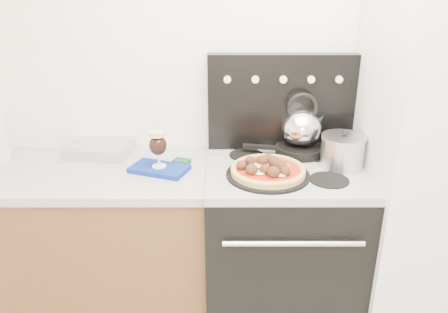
{
  "coord_description": "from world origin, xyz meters",
  "views": [
    {
      "loc": [
        -0.22,
        -0.76,
        1.77
      ],
      "look_at": [
        -0.22,
        1.05,
        1.03
      ],
      "focal_mm": 35.0,
      "sensor_mm": 36.0,
      "label": 1
    }
  ],
  "objects_px": {
    "base_cabinet": "(73,249)",
    "pizza": "(268,169)",
    "fridge": "(433,164)",
    "beer_glass": "(158,149)",
    "skillet": "(300,150)",
    "stock_pot": "(342,152)",
    "oven_mitt": "(159,169)",
    "tea_kettle": "(301,124)",
    "stove_body": "(280,251)",
    "pizza_pan": "(268,175)"
  },
  "relations": [
    {
      "from": "stock_pot",
      "to": "fridge",
      "type": "bearing_deg",
      "value": -4.49
    },
    {
      "from": "oven_mitt",
      "to": "beer_glass",
      "type": "distance_m",
      "value": 0.1
    },
    {
      "from": "stove_body",
      "to": "stock_pot",
      "type": "relative_size",
      "value": 4.31
    },
    {
      "from": "pizza",
      "to": "tea_kettle",
      "type": "relative_size",
      "value": 1.48
    },
    {
      "from": "stock_pot",
      "to": "beer_glass",
      "type": "bearing_deg",
      "value": -179.51
    },
    {
      "from": "beer_glass",
      "to": "pizza",
      "type": "height_order",
      "value": "beer_glass"
    },
    {
      "from": "fridge",
      "to": "skillet",
      "type": "height_order",
      "value": "fridge"
    },
    {
      "from": "oven_mitt",
      "to": "tea_kettle",
      "type": "xyz_separation_m",
      "value": [
        0.71,
        0.18,
        0.17
      ]
    },
    {
      "from": "stove_body",
      "to": "fridge",
      "type": "height_order",
      "value": "fridge"
    },
    {
      "from": "oven_mitt",
      "to": "tea_kettle",
      "type": "relative_size",
      "value": 1.17
    },
    {
      "from": "beer_glass",
      "to": "fridge",
      "type": "bearing_deg",
      "value": -1.14
    },
    {
      "from": "oven_mitt",
      "to": "stock_pot",
      "type": "distance_m",
      "value": 0.89
    },
    {
      "from": "skillet",
      "to": "beer_glass",
      "type": "bearing_deg",
      "value": -166.04
    },
    {
      "from": "base_cabinet",
      "to": "pizza",
      "type": "bearing_deg",
      "value": -7.01
    },
    {
      "from": "pizza_pan",
      "to": "skillet",
      "type": "xyz_separation_m",
      "value": [
        0.19,
        0.28,
        0.02
      ]
    },
    {
      "from": "fridge",
      "to": "beer_glass",
      "type": "relative_size",
      "value": 10.4
    },
    {
      "from": "stove_body",
      "to": "oven_mitt",
      "type": "height_order",
      "value": "oven_mitt"
    },
    {
      "from": "base_cabinet",
      "to": "tea_kettle",
      "type": "height_order",
      "value": "tea_kettle"
    },
    {
      "from": "stove_body",
      "to": "pizza",
      "type": "xyz_separation_m",
      "value": [
        -0.09,
        -0.1,
        0.52
      ]
    },
    {
      "from": "stove_body",
      "to": "tea_kettle",
      "type": "xyz_separation_m",
      "value": [
        0.1,
        0.18,
        0.64
      ]
    },
    {
      "from": "pizza",
      "to": "tea_kettle",
      "type": "bearing_deg",
      "value": 55.33
    },
    {
      "from": "tea_kettle",
      "to": "stock_pot",
      "type": "bearing_deg",
      "value": -44.52
    },
    {
      "from": "fridge",
      "to": "stock_pot",
      "type": "xyz_separation_m",
      "value": [
        -0.43,
        0.03,
        0.04
      ]
    },
    {
      "from": "stove_body",
      "to": "skillet",
      "type": "height_order",
      "value": "skillet"
    },
    {
      "from": "pizza_pan",
      "to": "stock_pot",
      "type": "bearing_deg",
      "value": 16.43
    },
    {
      "from": "base_cabinet",
      "to": "tea_kettle",
      "type": "relative_size",
      "value": 6.22
    },
    {
      "from": "fridge",
      "to": "base_cabinet",
      "type": "bearing_deg",
      "value": 178.41
    },
    {
      "from": "oven_mitt",
      "to": "tea_kettle",
      "type": "distance_m",
      "value": 0.75
    },
    {
      "from": "fridge",
      "to": "beer_glass",
      "type": "xyz_separation_m",
      "value": [
        -1.31,
        0.03,
        0.06
      ]
    },
    {
      "from": "beer_glass",
      "to": "stock_pot",
      "type": "xyz_separation_m",
      "value": [
        0.88,
        0.01,
        -0.02
      ]
    },
    {
      "from": "fridge",
      "to": "skillet",
      "type": "relative_size",
      "value": 7.55
    },
    {
      "from": "fridge",
      "to": "tea_kettle",
      "type": "relative_size",
      "value": 8.15
    },
    {
      "from": "base_cabinet",
      "to": "pizza",
      "type": "height_order",
      "value": "pizza"
    },
    {
      "from": "tea_kettle",
      "to": "stock_pot",
      "type": "relative_size",
      "value": 1.14
    },
    {
      "from": "oven_mitt",
      "to": "pizza_pan",
      "type": "height_order",
      "value": "pizza_pan"
    },
    {
      "from": "base_cabinet",
      "to": "beer_glass",
      "type": "height_order",
      "value": "beer_glass"
    },
    {
      "from": "pizza",
      "to": "oven_mitt",
      "type": "bearing_deg",
      "value": 169.02
    },
    {
      "from": "base_cabinet",
      "to": "pizza_pan",
      "type": "bearing_deg",
      "value": -7.01
    },
    {
      "from": "stove_body",
      "to": "pizza",
      "type": "bearing_deg",
      "value": -133.43
    },
    {
      "from": "oven_mitt",
      "to": "skillet",
      "type": "height_order",
      "value": "skillet"
    },
    {
      "from": "base_cabinet",
      "to": "skillet",
      "type": "xyz_separation_m",
      "value": [
        1.2,
        0.15,
        0.51
      ]
    },
    {
      "from": "base_cabinet",
      "to": "oven_mitt",
      "type": "distance_m",
      "value": 0.69
    },
    {
      "from": "pizza",
      "to": "tea_kettle",
      "type": "height_order",
      "value": "tea_kettle"
    },
    {
      "from": "pizza",
      "to": "stock_pot",
      "type": "height_order",
      "value": "stock_pot"
    },
    {
      "from": "skillet",
      "to": "oven_mitt",
      "type": "bearing_deg",
      "value": -166.04
    },
    {
      "from": "oven_mitt",
      "to": "stock_pot",
      "type": "bearing_deg",
      "value": 0.49
    },
    {
      "from": "beer_glass",
      "to": "pizza",
      "type": "distance_m",
      "value": 0.53
    },
    {
      "from": "oven_mitt",
      "to": "stock_pot",
      "type": "height_order",
      "value": "stock_pot"
    },
    {
      "from": "pizza_pan",
      "to": "stock_pot",
      "type": "relative_size",
      "value": 1.9
    },
    {
      "from": "fridge",
      "to": "beer_glass",
      "type": "height_order",
      "value": "fridge"
    }
  ]
}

